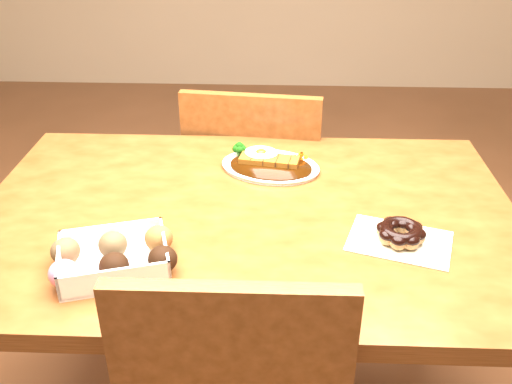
{
  "coord_description": "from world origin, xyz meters",
  "views": [
    {
      "loc": [
        0.06,
        -1.07,
        1.41
      ],
      "look_at": [
        0.02,
        -0.02,
        0.81
      ],
      "focal_mm": 40.0,
      "sensor_mm": 36.0,
      "label": 1
    }
  ],
  "objects_px": {
    "donut_box": "(114,256)",
    "pon_de_ring": "(401,233)",
    "chair_far": "(257,196)",
    "table": "(247,247)",
    "katsu_curry_plate": "(269,164)"
  },
  "relations": [
    {
      "from": "donut_box",
      "to": "pon_de_ring",
      "type": "height_order",
      "value": "donut_box"
    },
    {
      "from": "chair_far",
      "to": "table",
      "type": "bearing_deg",
      "value": 96.22
    },
    {
      "from": "pon_de_ring",
      "to": "table",
      "type": "bearing_deg",
      "value": 161.37
    },
    {
      "from": "katsu_curry_plate",
      "to": "table",
      "type": "bearing_deg",
      "value": -102.17
    },
    {
      "from": "table",
      "to": "donut_box",
      "type": "relative_size",
      "value": 4.92
    },
    {
      "from": "table",
      "to": "chair_far",
      "type": "bearing_deg",
      "value": 89.92
    },
    {
      "from": "donut_box",
      "to": "pon_de_ring",
      "type": "relative_size",
      "value": 1.04
    },
    {
      "from": "table",
      "to": "katsu_curry_plate",
      "type": "height_order",
      "value": "katsu_curry_plate"
    },
    {
      "from": "table",
      "to": "katsu_curry_plate",
      "type": "xyz_separation_m",
      "value": [
        0.04,
        0.21,
        0.11
      ]
    },
    {
      "from": "table",
      "to": "pon_de_ring",
      "type": "xyz_separation_m",
      "value": [
        0.32,
        -0.11,
        0.12
      ]
    },
    {
      "from": "katsu_curry_plate",
      "to": "pon_de_ring",
      "type": "height_order",
      "value": "katsu_curry_plate"
    },
    {
      "from": "table",
      "to": "chair_far",
      "type": "relative_size",
      "value": 1.38
    },
    {
      "from": "table",
      "to": "katsu_curry_plate",
      "type": "relative_size",
      "value": 4.31
    },
    {
      "from": "chair_far",
      "to": "pon_de_ring",
      "type": "bearing_deg",
      "value": 122.55
    },
    {
      "from": "donut_box",
      "to": "pon_de_ring",
      "type": "bearing_deg",
      "value": 11.42
    }
  ]
}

